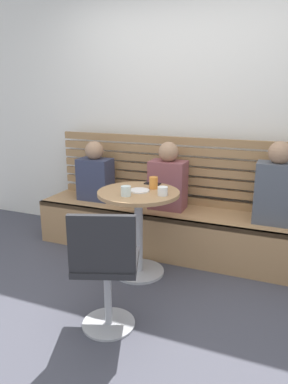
% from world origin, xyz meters
% --- Properties ---
extents(ground, '(8.00, 8.00, 0.00)m').
position_xyz_m(ground, '(0.00, 0.00, 0.00)').
color(ground, '#42424C').
extents(back_wall, '(5.20, 0.10, 2.90)m').
position_xyz_m(back_wall, '(0.00, 1.64, 1.45)').
color(back_wall, silver).
rests_on(back_wall, ground).
extents(booth_bench, '(2.70, 0.52, 0.44)m').
position_xyz_m(booth_bench, '(0.00, 1.20, 0.22)').
color(booth_bench, '#A87C51').
rests_on(booth_bench, ground).
extents(booth_backrest, '(2.65, 0.04, 0.67)m').
position_xyz_m(booth_backrest, '(0.00, 1.44, 0.78)').
color(booth_backrest, '#9A7249').
rests_on(booth_backrest, booth_bench).
extents(cafe_table, '(0.68, 0.68, 0.74)m').
position_xyz_m(cafe_table, '(-0.13, 0.70, 0.52)').
color(cafe_table, '#ADADB2').
rests_on(cafe_table, ground).
extents(white_chair, '(0.51, 0.51, 0.85)m').
position_xyz_m(white_chair, '(-0.01, -0.11, 0.46)').
color(white_chair, '#ADADB2').
rests_on(white_chair, ground).
extents(person_adult, '(0.34, 0.22, 0.70)m').
position_xyz_m(person_adult, '(0.92, 1.20, 0.75)').
color(person_adult, '#4C515B').
rests_on(person_adult, booth_bench).
extents(person_child_left, '(0.34, 0.22, 0.64)m').
position_xyz_m(person_child_left, '(-0.05, 1.23, 0.72)').
color(person_child_left, brown).
rests_on(person_child_left, booth_bench).
extents(person_child_middle, '(0.34, 0.22, 0.61)m').
position_xyz_m(person_child_middle, '(-0.85, 1.23, 0.71)').
color(person_child_middle, '#333851').
rests_on(person_child_middle, booth_bench).
extents(cup_glass_short, '(0.08, 0.08, 0.08)m').
position_xyz_m(cup_glass_short, '(-0.17, 0.53, 0.78)').
color(cup_glass_short, silver).
rests_on(cup_glass_short, cafe_table).
extents(cup_ceramic_white, '(0.08, 0.08, 0.07)m').
position_xyz_m(cup_ceramic_white, '(0.10, 0.66, 0.78)').
color(cup_ceramic_white, white).
rests_on(cup_ceramic_white, cafe_table).
extents(cup_tumbler_orange, '(0.07, 0.07, 0.10)m').
position_xyz_m(cup_tumbler_orange, '(-0.04, 0.82, 0.79)').
color(cup_tumbler_orange, orange).
rests_on(cup_tumbler_orange, cafe_table).
extents(plate_small, '(0.17, 0.17, 0.01)m').
position_xyz_m(plate_small, '(-0.12, 0.70, 0.75)').
color(plate_small, white).
rests_on(plate_small, cafe_table).
extents(phone_on_table, '(0.14, 0.07, 0.01)m').
position_xyz_m(phone_on_table, '(-0.11, 0.96, 0.74)').
color(phone_on_table, black).
rests_on(phone_on_table, cafe_table).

